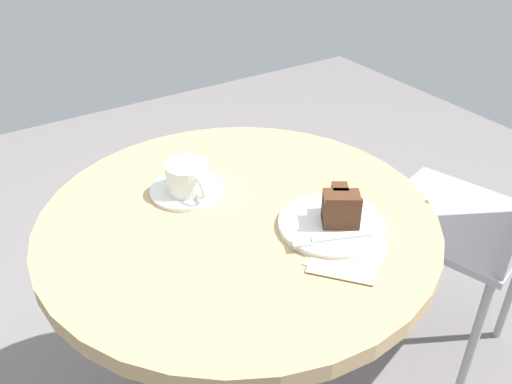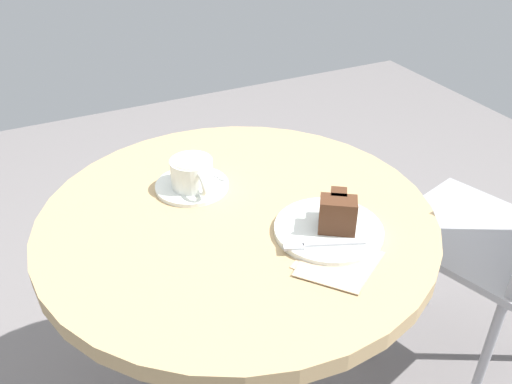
{
  "view_description": "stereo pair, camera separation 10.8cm",
  "coord_description": "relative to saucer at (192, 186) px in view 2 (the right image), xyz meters",
  "views": [
    {
      "loc": [
        0.77,
        -0.45,
        1.33
      ],
      "look_at": [
        0.0,
        0.04,
        0.74
      ],
      "focal_mm": 38.0,
      "sensor_mm": 36.0,
      "label": 1
    },
    {
      "loc": [
        0.82,
        -0.35,
        1.33
      ],
      "look_at": [
        0.0,
        0.04,
        0.74
      ],
      "focal_mm": 38.0,
      "sensor_mm": 36.0,
      "label": 2
    }
  ],
  "objects": [
    {
      "name": "teaspoon",
      "position": [
        -0.01,
        0.05,
        0.01
      ],
      "size": [
        0.09,
        0.08,
        0.0
      ],
      "rotation": [
        0.0,
        0.0,
        0.74
      ],
      "color": "#B7B7BC",
      "rests_on": "saucer"
    },
    {
      "name": "fork",
      "position": [
        0.3,
        0.12,
        0.01
      ],
      "size": [
        0.07,
        0.15,
        0.0
      ],
      "rotation": [
        0.0,
        0.0,
        4.33
      ],
      "color": "#B7B7BC",
      "rests_on": "cake_plate"
    },
    {
      "name": "cake_plate",
      "position": [
        0.27,
        0.18,
        0.0
      ],
      "size": [
        0.21,
        0.21,
        0.01
      ],
      "color": "silver",
      "rests_on": "cafe_table"
    },
    {
      "name": "cake_slice",
      "position": [
        0.27,
        0.19,
        0.04
      ],
      "size": [
        0.09,
        0.09,
        0.07
      ],
      "rotation": [
        0.0,
        0.0,
        2.55
      ],
      "color": "black",
      "rests_on": "cake_plate"
    },
    {
      "name": "napkin",
      "position": [
        0.35,
        0.14,
        -0.0
      ],
      "size": [
        0.18,
        0.18,
        0.0
      ],
      "rotation": [
        0.0,
        0.0,
        5.27
      ],
      "color": "tan",
      "rests_on": "cafe_table"
    },
    {
      "name": "saucer",
      "position": [
        0.0,
        0.0,
        0.0
      ],
      "size": [
        0.16,
        0.16,
        0.01
      ],
      "color": "silver",
      "rests_on": "cafe_table"
    },
    {
      "name": "cafe_table",
      "position": [
        0.13,
        0.05,
        -0.12
      ],
      "size": [
        0.8,
        0.8,
        0.7
      ],
      "color": "tan",
      "rests_on": "ground"
    },
    {
      "name": "coffee_cup",
      "position": [
        0.01,
        0.0,
        0.04
      ],
      "size": [
        0.12,
        0.09,
        0.06
      ],
      "color": "silver",
      "rests_on": "saucer"
    }
  ]
}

